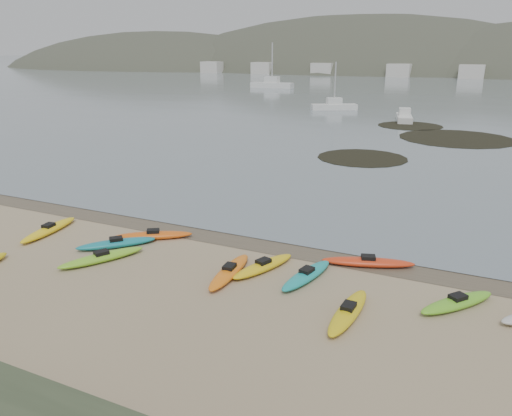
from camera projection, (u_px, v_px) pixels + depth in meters
The scene contains 7 objects.
ground at pixel (256, 239), 23.02m from camera, with size 600.00×600.00×0.00m, color tan.
wet_sand at pixel (253, 241), 22.76m from camera, with size 60.00×60.00×0.00m, color brown.
water at pixel (483, 65), 281.43m from camera, with size 1200.00×1200.00×0.00m, color slate.
kayaks at pixel (224, 265), 19.79m from camera, with size 22.54×9.49×0.34m.
kelp_mats at pixel (426, 139), 48.52m from camera, with size 15.16×26.82×0.04m.
moored_boats at pixel (432, 92), 93.90m from camera, with size 84.97×79.13×1.33m.
far_town at pixel (487, 72), 144.87m from camera, with size 199.00×5.00×4.00m.
Camera 1 is at (9.18, -19.44, 8.36)m, focal length 35.00 mm.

